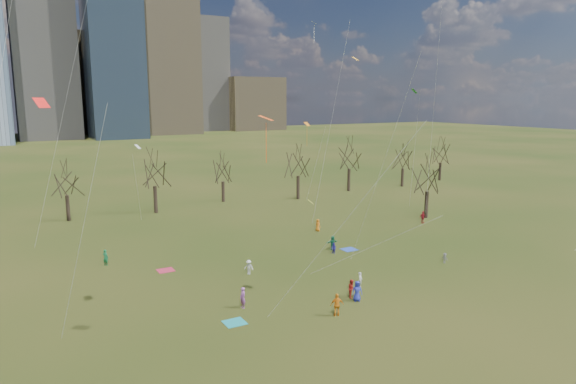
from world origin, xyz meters
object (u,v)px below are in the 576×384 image
person_0 (357,291)px  person_2 (352,288)px  blanket_crimson (166,270)px  blanket_navy (349,249)px  person_4 (337,305)px  person_1 (360,280)px  blanket_teal (235,322)px

person_0 → person_2: person_0 is taller
blanket_crimson → person_2: 18.98m
blanket_navy → person_0: 15.03m
person_4 → person_0: bearing=-132.7°
person_1 → person_4: (-5.29, -4.02, 0.18)m
blanket_teal → blanket_navy: bearing=31.1°
blanket_navy → blanket_teal: bearing=-148.9°
blanket_crimson → blanket_teal: bearing=-85.3°
person_2 → blanket_crimson: bearing=73.1°
person_0 → person_2: (0.08, 0.88, -0.07)m
person_2 → blanket_navy: bearing=-1.2°
blanket_crimson → person_2: bearing=-50.7°
blanket_teal → blanket_crimson: (-1.19, 14.47, 0.00)m
person_2 → blanket_teal: bearing=122.7°
blanket_navy → person_4: 18.29m
blanket_crimson → person_0: (11.93, -15.55, 0.86)m
blanket_teal → person_1: bearing=5.6°
blanket_teal → person_0: bearing=-5.7°
blanket_navy → person_1: size_ratio=1.09×
blanket_navy → person_0: person_0 is taller
person_0 → person_1: (2.08, 2.33, -0.14)m
blanket_crimson → person_1: (14.01, -13.23, 0.72)m
blanket_navy → person_1: 11.95m
person_0 → person_4: (-3.21, -1.69, 0.05)m
blanket_teal → blanket_navy: size_ratio=1.00×
blanket_crimson → person_1: 19.28m
blanket_teal → blanket_crimson: same height
blanket_teal → person_2: (10.82, -0.20, 0.78)m
person_0 → blanket_navy: bearing=81.1°
blanket_navy → person_0: size_ratio=0.92×
person_2 → person_4: size_ratio=0.86×
blanket_navy → person_2: 14.25m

